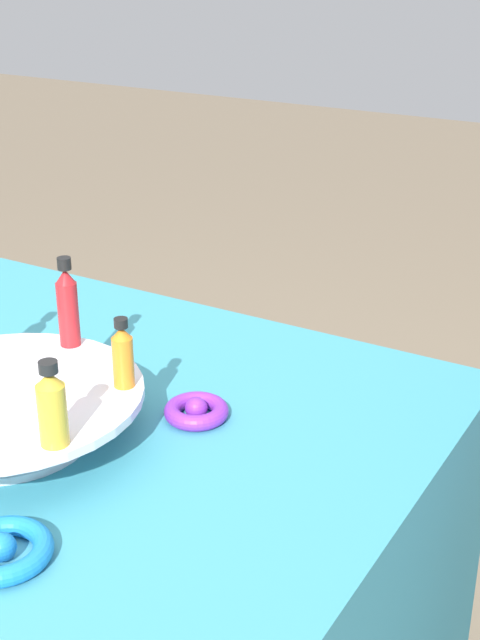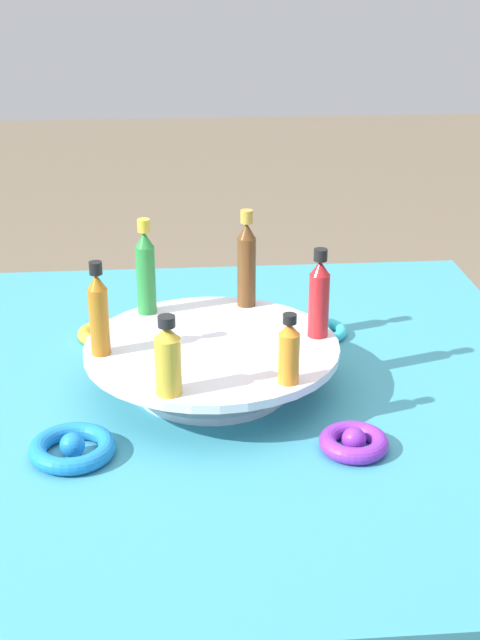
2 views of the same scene
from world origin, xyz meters
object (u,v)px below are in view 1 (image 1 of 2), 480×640
ribbon_bow_teal (11,351)px  ribbon_bow_purple (196,411)px  ribbon_bow_blue (2,550)px  display_stand (5,408)px  bottle_orange (123,355)px  bottle_gold (52,407)px  bottle_red (68,305)px

ribbon_bow_teal → ribbon_bow_purple: bearing=87.6°
ribbon_bow_blue → display_stand: bearing=-137.4°
bottle_orange → ribbon_bow_teal: (-0.09, -0.29, -0.10)m
ribbon_bow_teal → ribbon_bow_blue: (0.36, 0.33, 0.00)m
bottle_orange → ribbon_bow_purple: bearing=142.2°
display_stand → ribbon_bow_teal: bearing=-137.4°
ribbon_bow_purple → ribbon_bow_blue: same height
bottle_gold → ribbon_bow_blue: size_ratio=0.97×
display_stand → ribbon_bow_teal: 0.25m
ribbon_bow_blue → bottle_red: bearing=-151.1°
bottle_red → bottle_orange: bottle_red is taller
bottle_red → bottle_orange: 0.15m
bottle_gold → ribbon_bow_blue: (0.12, 0.03, -0.10)m
display_stand → bottle_orange: bearing=126.6°
ribbon_bow_purple → bottle_orange: bearing=-37.8°
bottle_orange → ribbon_bow_blue: bearing=9.2°
display_stand → ribbon_bow_blue: (0.18, 0.17, -0.03)m
display_stand → bottle_orange: size_ratio=3.80×
display_stand → bottle_gold: (0.06, 0.14, 0.07)m
ribbon_bow_purple → display_stand: bearing=-47.4°
display_stand → bottle_gold: size_ratio=3.44×
bottle_red → bottle_orange: (0.06, 0.14, -0.02)m
bottle_gold → ribbon_bow_purple: bearing=169.7°
bottle_gold → ribbon_bow_teal: size_ratio=1.19×
bottle_orange → ribbon_bow_teal: size_ratio=1.07×
ribbon_bow_teal → ribbon_bow_blue: 0.49m
bottle_orange → ribbon_bow_blue: size_ratio=0.87×
ribbon_bow_purple → ribbon_bow_blue: 0.35m
ribbon_bow_blue → bottle_gold: bearing=-167.5°
display_stand → bottle_red: bearing=-173.4°
bottle_red → ribbon_bow_blue: bearing=28.9°
ribbon_bow_purple → ribbon_bow_teal: ribbon_bow_purple is taller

